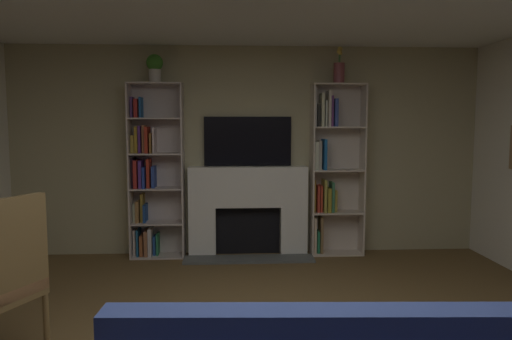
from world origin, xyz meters
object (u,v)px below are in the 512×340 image
Objects in this scene: potted_plant at (155,67)px; vase_with_flowers at (339,70)px; bookshelf_left at (151,177)px; bookshelf_right at (330,169)px; tv at (248,141)px; fireplace at (248,208)px.

potted_plant is 0.75× the size of vase_with_flowers.
vase_with_flowers reaches higher than potted_plant.
bookshelf_right is at bearing 0.13° from bookshelf_left.
vase_with_flowers is (2.21, 0.00, -0.03)m from potted_plant.
bookshelf_right is (1.03, -0.07, -0.34)m from tv.
vase_with_flowers is (0.08, -0.04, 1.20)m from bookshelf_right.
bookshelf_right reaches higher than fireplace.
vase_with_flowers is at bearing -1.00° from bookshelf_left.
bookshelf_left is at bearing 151.67° from potted_plant.
bookshelf_left reaches higher than fireplace.
tv is (0.00, 0.09, 0.82)m from fireplace.
fireplace is at bearing -90.00° from tv.
bookshelf_right is 1.21m from vase_with_flowers.
tv is 0.51× the size of bookshelf_right.
bookshelf_left and bookshelf_right have the same top height.
vase_with_flowers is (1.10, -0.12, 0.86)m from tv.
bookshelf_right is 6.34× the size of potted_plant.
bookshelf_left is 6.34× the size of potted_plant.
fireplace is 0.74× the size of bookshelf_left.
fireplace is 1.24m from bookshelf_left.
potted_plant is 2.21m from vase_with_flowers.
potted_plant is (-2.13, -0.05, 1.23)m from bookshelf_right.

